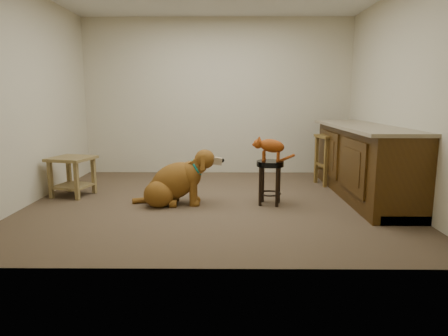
{
  "coord_description": "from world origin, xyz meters",
  "views": [
    {
      "loc": [
        0.17,
        -4.86,
        1.29
      ],
      "look_at": [
        0.13,
        -0.11,
        0.45
      ],
      "focal_mm": 32.0,
      "sensor_mm": 36.0,
      "label": 1
    }
  ],
  "objects_px": {
    "wood_stool": "(331,159)",
    "side_table": "(72,170)",
    "golden_retriever": "(175,183)",
    "tabby_kitten": "(270,146)",
    "padded_stool": "(270,174)"
  },
  "relations": [
    {
      "from": "padded_stool",
      "to": "wood_stool",
      "type": "height_order",
      "value": "wood_stool"
    },
    {
      "from": "side_table",
      "to": "tabby_kitten",
      "type": "bearing_deg",
      "value": -8.99
    },
    {
      "from": "wood_stool",
      "to": "side_table",
      "type": "height_order",
      "value": "wood_stool"
    },
    {
      "from": "padded_stool",
      "to": "side_table",
      "type": "bearing_deg",
      "value": 170.97
    },
    {
      "from": "padded_stool",
      "to": "tabby_kitten",
      "type": "xyz_separation_m",
      "value": [
        -0.01,
        0.0,
        0.33
      ]
    },
    {
      "from": "wood_stool",
      "to": "side_table",
      "type": "relative_size",
      "value": 1.22
    },
    {
      "from": "golden_retriever",
      "to": "tabby_kitten",
      "type": "xyz_separation_m",
      "value": [
        1.14,
        0.0,
        0.44
      ]
    },
    {
      "from": "side_table",
      "to": "wood_stool",
      "type": "bearing_deg",
      "value": 11.68
    },
    {
      "from": "side_table",
      "to": "golden_retriever",
      "type": "xyz_separation_m",
      "value": [
        1.41,
        -0.41,
        -0.07
      ]
    },
    {
      "from": "golden_retriever",
      "to": "side_table",
      "type": "bearing_deg",
      "value": 163.05
    },
    {
      "from": "wood_stool",
      "to": "padded_stool",
      "type": "bearing_deg",
      "value": -131.88
    },
    {
      "from": "padded_stool",
      "to": "golden_retriever",
      "type": "distance_m",
      "value": 1.16
    },
    {
      "from": "padded_stool",
      "to": "wood_stool",
      "type": "distance_m",
      "value": 1.55
    },
    {
      "from": "side_table",
      "to": "tabby_kitten",
      "type": "xyz_separation_m",
      "value": [
        2.56,
        -0.4,
        0.37
      ]
    },
    {
      "from": "padded_stool",
      "to": "side_table",
      "type": "height_order",
      "value": "padded_stool"
    }
  ]
}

